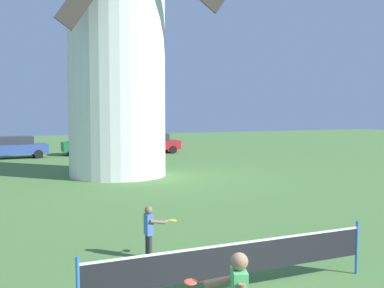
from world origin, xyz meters
name	(u,v)px	position (x,y,z in m)	size (l,w,h in m)	color
windmill	(116,23)	(2.39, 18.21, 7.82)	(9.46, 5.67, 16.25)	white
tennis_net	(237,259)	(0.42, 2.17, 0.69)	(5.70, 0.06, 1.10)	blue
player_far	(150,229)	(-0.34, 4.83, 0.68)	(0.72, 0.47, 1.20)	#333338
parked_car_blue	(14,147)	(-2.17, 29.59, 0.81)	(4.59, 2.14, 1.56)	#334C99
parked_car_green	(89,144)	(3.26, 30.20, 0.81)	(4.10, 1.93, 1.56)	#1E6638
parked_car_red	(152,143)	(8.03, 29.41, 0.81)	(4.35, 1.88, 1.56)	red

